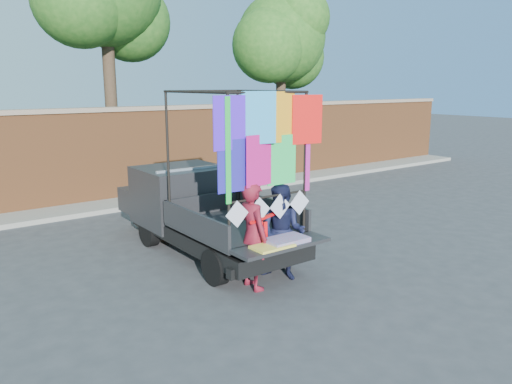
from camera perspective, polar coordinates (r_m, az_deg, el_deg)
ground at (r=8.44m, az=-1.29°, el=-10.17°), size 90.00×90.00×0.00m
brick_wall at (r=14.24m, az=-17.94°, el=3.99°), size 30.00×0.45×2.61m
curb at (r=13.81m, az=-16.64°, el=-1.52°), size 30.00×1.20×0.12m
tree_right at (r=18.90m, az=3.12°, el=16.85°), size 4.20×3.30×6.62m
pickup_truck at (r=10.05m, az=-7.12°, el=-1.88°), size 1.97×4.95×3.12m
woman at (r=7.91m, az=-0.36°, el=-5.00°), size 0.46×0.66×1.75m
man at (r=8.32m, az=3.05°, el=-4.60°), size 0.94×0.99×1.62m
streamer_bundle at (r=8.01m, az=0.84°, el=-4.26°), size 0.93×0.38×0.67m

